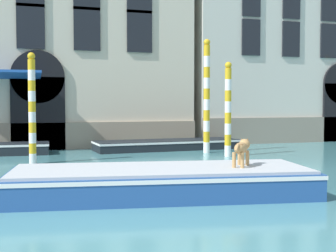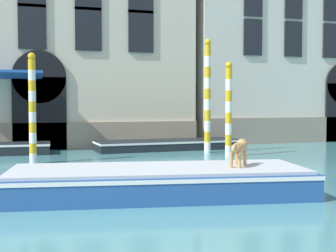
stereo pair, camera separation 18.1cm
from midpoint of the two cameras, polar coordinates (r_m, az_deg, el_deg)
name	(u,v)px [view 2 (the right image)]	position (r m, az deg, el deg)	size (l,w,h in m)	color
palazzo_left	(31,11)	(23.47, -16.14, 13.30)	(14.29, 7.40, 12.56)	beige
palazzo_right	(298,22)	(27.71, 15.75, 12.14)	(13.50, 6.13, 13.00)	beige
boat_foreground	(158,181)	(10.01, -0.69, -6.67)	(6.68, 3.27, 0.60)	#234C8C
dog_on_deck	(239,148)	(10.25, 9.13, -2.72)	(0.64, 0.72, 0.59)	tan
boat_moored_far	(168,144)	(19.63, 0.30, -2.27)	(6.18, 1.99, 0.40)	black
mooring_pole_0	(208,96)	(18.36, 5.13, 3.70)	(0.26, 0.26, 4.44)	white
mooring_pole_1	(32,108)	(15.64, -15.89, 2.14)	(0.24, 0.24, 3.58)	white
mooring_pole_3	(229,109)	(17.21, 7.70, 2.09)	(0.25, 0.25, 3.46)	white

